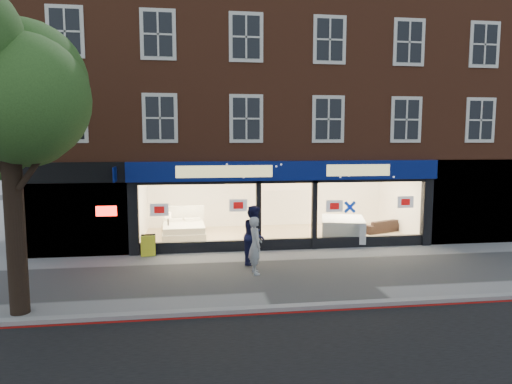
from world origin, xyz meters
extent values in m
plane|color=gray|center=(0.00, 0.00, 0.00)|extent=(120.00, 120.00, 0.00)
cube|color=#8C0A07|center=(0.00, -3.10, 0.01)|extent=(60.00, 0.10, 0.01)
cube|color=gray|center=(0.00, -2.90, 0.06)|extent=(60.00, 0.25, 0.12)
cube|color=tan|center=(0.00, 5.25, 0.05)|extent=(11.00, 4.50, 0.10)
cube|color=brown|center=(0.00, 7.00, 6.65)|extent=(19.00, 8.00, 6.70)
cube|color=navy|center=(0.00, 2.88, 2.95)|extent=(11.40, 0.28, 0.70)
cube|color=black|center=(0.00, 3.08, 0.20)|extent=(11.00, 0.18, 0.40)
cube|color=black|center=(-5.50, 3.05, 1.30)|extent=(0.35, 0.30, 2.60)
cube|color=black|center=(5.50, 3.05, 1.30)|extent=(0.35, 0.30, 2.60)
cube|color=white|center=(-3.25, 3.00, 1.45)|extent=(4.20, 0.02, 2.10)
cube|color=white|center=(3.25, 3.00, 1.45)|extent=(4.20, 0.02, 2.10)
cube|color=white|center=(0.00, 3.25, 1.15)|extent=(1.80, 0.02, 2.10)
cube|color=silver|center=(0.00, 7.50, 1.30)|extent=(11.00, 0.20, 2.60)
cube|color=#FFEAC6|center=(0.00, 5.25, 2.60)|extent=(11.00, 4.50, 0.12)
cube|color=black|center=(-7.60, 3.30, 1.65)|extent=(3.80, 0.60, 3.30)
cube|color=#FF140C|center=(-6.40, 2.95, 1.60)|extent=(0.70, 0.04, 0.35)
cube|color=black|center=(7.50, 3.20, 1.65)|extent=(4.00, 0.40, 3.30)
cylinder|color=black|center=(-7.50, -2.20, 2.20)|extent=(0.44, 0.44, 4.40)
sphere|color=#274A1C|center=(-7.50, -2.20, 5.00)|extent=(3.20, 3.20, 3.20)
sphere|color=#274A1C|center=(-6.80, -2.60, 5.40)|extent=(2.40, 2.40, 2.40)
cube|color=white|center=(-3.80, 4.97, 0.27)|extent=(1.74, 2.03, 0.35)
cube|color=white|center=(-3.80, 4.97, 0.57)|extent=(1.67, 1.95, 0.25)
cube|color=white|center=(-3.84, 6.02, 0.69)|extent=(1.76, 0.18, 1.18)
cube|color=white|center=(-4.19, 5.67, 0.75)|extent=(0.65, 0.34, 0.12)
cube|color=white|center=(-3.46, 5.69, 0.75)|extent=(0.65, 0.34, 0.12)
cube|color=brown|center=(-4.40, 4.80, 0.38)|extent=(0.54, 0.54, 0.55)
cube|color=silver|center=(2.53, 4.15, 0.24)|extent=(2.15, 2.45, 0.27)
cube|color=silver|center=(2.53, 4.15, 0.51)|extent=(2.15, 2.45, 0.27)
cube|color=silver|center=(2.53, 4.15, 0.79)|extent=(2.15, 2.45, 0.27)
imported|color=black|center=(4.60, 5.22, 0.36)|extent=(1.94, 1.33, 0.53)
cube|color=yellow|center=(-4.99, 2.70, 0.39)|extent=(0.54, 0.39, 0.78)
imported|color=#A9ADB1|center=(-1.57, 0.19, 0.88)|extent=(0.47, 0.67, 1.75)
imported|color=#16183F|center=(-1.44, 1.27, 0.97)|extent=(1.03, 1.15, 1.93)
camera|label=1|loc=(-3.43, -13.23, 4.07)|focal=32.00mm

